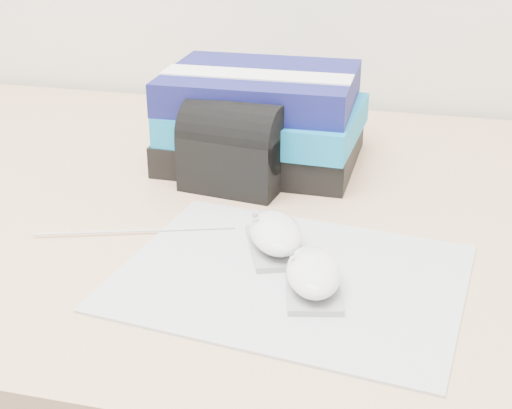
% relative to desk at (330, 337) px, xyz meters
% --- Properties ---
extents(desk, '(1.60, 0.80, 0.73)m').
position_rel_desk_xyz_m(desk, '(0.00, 0.00, 0.00)').
color(desk, tan).
rests_on(desk, ground).
extents(mousepad, '(0.36, 0.30, 0.00)m').
position_rel_desk_xyz_m(mousepad, '(-0.01, -0.24, 0.24)').
color(mousepad, '#9A99A1').
rests_on(mousepad, desk).
extents(mouse_rear, '(0.08, 0.11, 0.04)m').
position_rel_desk_xyz_m(mouse_rear, '(-0.04, -0.19, 0.25)').
color(mouse_rear, '#939496').
rests_on(mouse_rear, mousepad).
extents(mouse_front, '(0.07, 0.10, 0.04)m').
position_rel_desk_xyz_m(mouse_front, '(0.01, -0.26, 0.25)').
color(mouse_front, gray).
rests_on(mouse_front, mousepad).
extents(usb_cable, '(0.21, 0.07, 0.00)m').
position_rel_desk_xyz_m(usb_cable, '(-0.20, -0.19, 0.24)').
color(usb_cable, silver).
rests_on(usb_cable, mousepad).
extents(book_stack, '(0.27, 0.21, 0.13)m').
position_rel_desk_xyz_m(book_stack, '(-0.11, 0.06, 0.30)').
color(book_stack, black).
rests_on(book_stack, desk).
extents(pouch, '(0.13, 0.10, 0.11)m').
position_rel_desk_xyz_m(pouch, '(-0.13, -0.03, 0.29)').
color(pouch, black).
rests_on(pouch, desk).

